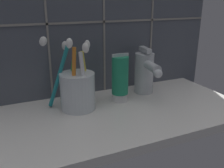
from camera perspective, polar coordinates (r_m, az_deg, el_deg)
The scene contains 4 objects.
sink_counter at distance 60.12cm, azimuth 2.36°, elevation -6.85°, with size 59.95×30.05×2.00cm, color silver.
toothbrush_cup at distance 59.38cm, azimuth -7.97°, elevation -1.04°, with size 12.78×10.95×17.42cm.
toothpaste_tube at distance 62.75cm, azimuth 1.86°, elevation 1.30°, with size 4.39×4.18×12.49cm.
sink_faucet at distance 68.93cm, azimuth 7.60°, elevation 2.81°, with size 5.19×12.37×12.72cm.
Camera 1 is at (-24.47, -48.29, 27.14)cm, focal length 40.00 mm.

